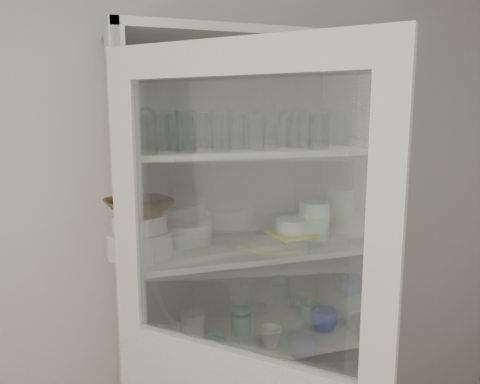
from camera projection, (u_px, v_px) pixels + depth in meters
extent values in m
cube|color=beige|center=(181.00, 227.00, 2.08)|extent=(3.60, 0.02, 2.60)
cube|color=#B3B2AE|center=(122.00, 308.00, 1.82)|extent=(0.03, 0.45, 2.10)
cube|color=#B3B2AE|center=(341.00, 280.00, 2.13)|extent=(0.03, 0.45, 2.10)
cube|color=gray|center=(226.00, 277.00, 2.17)|extent=(1.00, 0.03, 2.10)
cube|color=#B3B2AE|center=(240.00, 39.00, 1.81)|extent=(1.00, 0.45, 0.03)
cube|color=silver|center=(241.00, 338.00, 2.00)|extent=(0.94, 0.42, 0.02)
cube|color=silver|center=(241.00, 248.00, 1.93)|extent=(0.94, 0.42, 0.02)
cube|color=silver|center=(241.00, 151.00, 1.86)|extent=(0.94, 0.42, 0.02)
cube|color=#B3B2AE|center=(238.00, 56.00, 1.25)|extent=(0.65, 0.68, 0.10)
cube|color=#B3B2AE|center=(128.00, 207.00, 1.51)|extent=(0.09, 0.09, 0.80)
cube|color=#B3B2AE|center=(385.00, 237.00, 1.14)|extent=(0.09, 0.09, 0.80)
cube|color=silver|center=(239.00, 220.00, 1.33)|extent=(0.51, 0.53, 0.78)
cylinder|color=silver|center=(148.00, 136.00, 1.60)|extent=(0.07, 0.07, 0.12)
cylinder|color=silver|center=(222.00, 131.00, 1.70)|extent=(0.09, 0.09, 0.15)
cylinder|color=silver|center=(186.00, 132.00, 1.67)|extent=(0.10, 0.10, 0.15)
cylinder|color=silver|center=(256.00, 133.00, 1.74)|extent=(0.08, 0.08, 0.13)
cylinder|color=silver|center=(317.00, 131.00, 1.83)|extent=(0.09, 0.09, 0.14)
cylinder|color=silver|center=(319.00, 130.00, 1.80)|extent=(0.09, 0.09, 0.15)
cylinder|color=silver|center=(306.00, 132.00, 1.83)|extent=(0.07, 0.07, 0.13)
cylinder|color=silver|center=(136.00, 132.00, 1.72)|extent=(0.09, 0.09, 0.14)
cylinder|color=silver|center=(162.00, 132.00, 1.79)|extent=(0.08, 0.08, 0.13)
cylinder|color=silver|center=(176.00, 131.00, 1.80)|extent=(0.07, 0.07, 0.14)
cylinder|color=silver|center=(238.00, 132.00, 1.84)|extent=(0.08, 0.08, 0.13)
cylinder|color=silver|center=(295.00, 131.00, 1.90)|extent=(0.09, 0.09, 0.13)
cylinder|color=silver|center=(140.00, 243.00, 1.78)|extent=(0.25, 0.25, 0.10)
cylinder|color=silver|center=(188.00, 232.00, 1.98)|extent=(0.21, 0.21, 0.08)
cylinder|color=white|center=(140.00, 223.00, 1.77)|extent=(0.27, 0.27, 0.06)
imported|color=#4F2E0F|center=(139.00, 207.00, 1.76)|extent=(0.30, 0.30, 0.06)
cylinder|color=silver|center=(292.00, 237.00, 2.02)|extent=(0.40, 0.40, 0.02)
cube|color=yellow|center=(292.00, 234.00, 2.02)|extent=(0.20, 0.20, 0.01)
cylinder|color=silver|center=(292.00, 226.00, 2.01)|extent=(0.17, 0.17, 0.06)
cylinder|color=silver|center=(314.00, 220.00, 2.03)|extent=(0.13, 0.13, 0.16)
imported|color=#132DA3|center=(324.00, 320.00, 2.04)|extent=(0.13, 0.13, 0.09)
imported|color=teal|center=(310.00, 313.00, 2.12)|extent=(0.12, 0.12, 0.09)
imported|color=silver|center=(271.00, 337.00, 1.89)|extent=(0.09, 0.09, 0.09)
cylinder|color=teal|center=(241.00, 324.00, 2.02)|extent=(0.08, 0.08, 0.08)
ellipsoid|color=teal|center=(241.00, 313.00, 2.01)|extent=(0.08, 0.08, 0.02)
cylinder|color=#A3A4B0|center=(211.00, 345.00, 1.88)|extent=(0.09, 0.09, 0.04)
cylinder|color=silver|center=(193.00, 326.00, 1.95)|extent=(0.11, 0.11, 0.12)
cylinder|color=silver|center=(185.00, 131.00, 1.73)|extent=(0.07, 0.07, 0.15)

